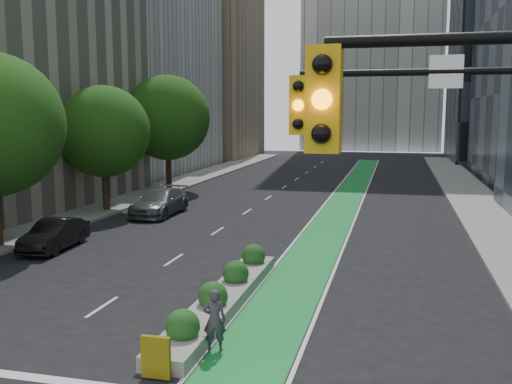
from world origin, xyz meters
The scene contains 10 objects.
sidewalk_left centered at (-11.80, 25.00, 0.07)m, with size 3.60×90.00×0.15m, color gray.
sidewalk_right centered at (11.80, 25.00, 0.07)m, with size 3.60×90.00×0.15m, color gray.
bike_lane_paint centered at (3.00, 30.00, 0.01)m, with size 2.20×70.00×0.01m, color #198D38.
building_tan_far centered at (-20.00, 66.00, 13.00)m, with size 14.00×16.00×26.00m, color tan.
tree_midfar centered at (-11.00, 22.00, 4.95)m, with size 5.60×5.60×7.76m.
tree_far centered at (-11.00, 32.00, 5.69)m, with size 6.60×6.60×9.00m.
median_planter centered at (1.20, 7.04, 0.37)m, with size 1.20×10.26×1.10m.
cyclist centered at (2.00, 3.70, 0.82)m, with size 0.60×0.39×1.64m, color #3C3742.
parked_car_left_mid centered at (-8.37, 12.41, 0.68)m, with size 1.44×4.14×1.36m, color black.
parked_car_left_far centered at (-7.31, 21.71, 0.78)m, with size 2.19×5.38×1.56m, color #515456.
Camera 1 is at (6.42, -9.71, 6.13)m, focal length 40.00 mm.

